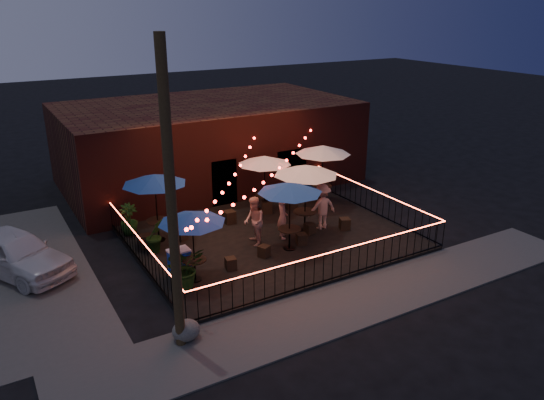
{
  "coord_description": "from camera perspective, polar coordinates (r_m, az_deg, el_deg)",
  "views": [
    {
      "loc": [
        -9.3,
        -14.12,
        8.55
      ],
      "look_at": [
        0.33,
        2.42,
        1.45
      ],
      "focal_mm": 35.0,
      "sensor_mm": 36.0,
      "label": 1
    }
  ],
  "objects": [
    {
      "name": "ground",
      "position": [
        18.95,
        2.85,
        -6.5
      ],
      "size": [
        110.0,
        110.0,
        0.0
      ],
      "primitive_type": "plane",
      "color": "black",
      "rests_on": "ground"
    },
    {
      "name": "potted_shrub_a",
      "position": [
        16.89,
        -9.42,
        -7.17
      ],
      "size": [
        1.31,
        1.16,
        1.35
      ],
      "primitive_type": "imported",
      "rotation": [
        0.0,
        0.0,
        0.09
      ],
      "color": "#143B10",
      "rests_on": "patio"
    },
    {
      "name": "cafe_table_0",
      "position": [
        16.63,
        -8.6,
        -1.98
      ],
      "size": [
        2.44,
        2.44,
        2.35
      ],
      "rotation": [
        0.0,
        0.0,
        -0.16
      ],
      "color": "black",
      "rests_on": "patio"
    },
    {
      "name": "bistro_chair_4",
      "position": [
        18.78,
        -0.86,
        -5.53
      ],
      "size": [
        0.46,
        0.46,
        0.41
      ],
      "primitive_type": "cube",
      "rotation": [
        0.0,
        0.0,
        0.44
      ],
      "color": "black",
      "rests_on": "patio"
    },
    {
      "name": "cafe_table_2",
      "position": [
        18.58,
        1.95,
        1.23
      ],
      "size": [
        2.98,
        2.98,
        2.54
      ],
      "rotation": [
        0.0,
        0.0,
        0.37
      ],
      "color": "black",
      "rests_on": "patio"
    },
    {
      "name": "fence_right",
      "position": [
        22.95,
        10.67,
        -0.12
      ],
      "size": [
        0.04,
        8.0,
        1.04
      ],
      "rotation": [
        0.0,
        0.0,
        1.57
      ],
      "color": "black",
      "rests_on": "patio"
    },
    {
      "name": "bistro_chair_8",
      "position": [
        20.66,
        4.07,
        -3.07
      ],
      "size": [
        0.38,
        0.38,
        0.41
      ],
      "primitive_type": "cube",
      "rotation": [
        0.0,
        0.0,
        0.08
      ],
      "color": "black",
      "rests_on": "patio"
    },
    {
      "name": "boulder",
      "position": [
        14.82,
        -9.22,
        -13.67
      ],
      "size": [
        0.89,
        0.77,
        0.65
      ],
      "primitive_type": "ellipsoid",
      "rotation": [
        0.0,
        0.0,
        -0.08
      ],
      "color": "#44433F",
      "rests_on": "ground"
    },
    {
      "name": "bistro_chair_10",
      "position": [
        23.11,
        2.13,
        -0.32
      ],
      "size": [
        0.51,
        0.51,
        0.5
      ],
      "primitive_type": "cube",
      "rotation": [
        0.0,
        0.0,
        -0.23
      ],
      "color": "black",
      "rests_on": "patio"
    },
    {
      "name": "brick_building",
      "position": [
        27.03,
        -6.89,
        6.17
      ],
      "size": [
        14.0,
        8.0,
        4.0
      ],
      "color": "#3B1410",
      "rests_on": "ground"
    },
    {
      "name": "cafe_table_4",
      "position": [
        20.05,
        3.67,
        3.14
      ],
      "size": [
        3.07,
        3.07,
        2.72
      ],
      "rotation": [
        0.0,
        0.0,
        -0.29
      ],
      "color": "black",
      "rests_on": "patio"
    },
    {
      "name": "bistro_chair_3",
      "position": [
        20.33,
        -9.68,
        -3.73
      ],
      "size": [
        0.44,
        0.44,
        0.41
      ],
      "primitive_type": "cube",
      "rotation": [
        0.0,
        0.0,
        3.47
      ],
      "color": "black",
      "rests_on": "patio"
    },
    {
      "name": "cafe_table_5",
      "position": [
        23.14,
        5.5,
        5.32
      ],
      "size": [
        2.74,
        2.74,
        2.67
      ],
      "rotation": [
        0.0,
        0.0,
        0.14
      ],
      "color": "black",
      "rests_on": "patio"
    },
    {
      "name": "patron_a",
      "position": [
        20.02,
        1.13,
        -1.89
      ],
      "size": [
        0.55,
        0.69,
        1.65
      ],
      "primitive_type": "imported",
      "rotation": [
        0.0,
        0.0,
        1.27
      ],
      "color": "beige",
      "rests_on": "patio"
    },
    {
      "name": "bistro_chair_0",
      "position": [
        17.4,
        -9.82,
        -7.98
      ],
      "size": [
        0.52,
        0.52,
        0.47
      ],
      "primitive_type": "cube",
      "rotation": [
        0.0,
        0.0,
        -0.42
      ],
      "color": "black",
      "rests_on": "patio"
    },
    {
      "name": "bistro_chair_2",
      "position": [
        19.95,
        -13.37,
        -4.34
      ],
      "size": [
        0.53,
        0.53,
        0.51
      ],
      "primitive_type": "cube",
      "rotation": [
        0.0,
        0.0,
        -0.26
      ],
      "color": "black",
      "rests_on": "patio"
    },
    {
      "name": "cafe_table_3",
      "position": [
        22.14,
        -0.8,
        4.24
      ],
      "size": [
        2.44,
        2.44,
        2.47
      ],
      "rotation": [
        0.0,
        0.0,
        0.09
      ],
      "color": "black",
      "rests_on": "patio"
    },
    {
      "name": "potted_shrub_c",
      "position": [
        21.14,
        -15.15,
        -2.03
      ],
      "size": [
        0.72,
        0.72,
        1.21
      ],
      "primitive_type": "imported",
      "rotation": [
        0.0,
        0.0,
        0.06
      ],
      "color": "#1A3D0E",
      "rests_on": "patio"
    },
    {
      "name": "fence_front",
      "position": [
        17.19,
        6.53,
        -7.1
      ],
      "size": [
        10.0,
        0.04,
        1.04
      ],
      "color": "black",
      "rests_on": "patio"
    },
    {
      "name": "bistro_chair_1",
      "position": [
        17.99,
        -4.46,
        -6.82
      ],
      "size": [
        0.4,
        0.4,
        0.41
      ],
      "primitive_type": "cube",
      "rotation": [
        0.0,
        0.0,
        2.98
      ],
      "color": "black",
      "rests_on": "patio"
    },
    {
      "name": "fence_left",
      "position": [
        18.46,
        -13.84,
        -5.59
      ],
      "size": [
        0.04,
        8.0,
        1.04
      ],
      "rotation": [
        0.0,
        0.0,
        1.57
      ],
      "color": "black",
      "rests_on": "patio"
    },
    {
      "name": "car_white",
      "position": [
        19.72,
        -25.91,
        -5.12
      ],
      "size": [
        3.73,
        4.73,
        1.51
      ],
      "primitive_type": "imported",
      "rotation": [
        0.0,
        0.0,
        0.51
      ],
      "color": "white",
      "rests_on": "ground"
    },
    {
      "name": "patron_b",
      "position": [
        19.43,
        -1.94,
        -2.31
      ],
      "size": [
        0.91,
        1.05,
        1.84
      ],
      "primitive_type": "imported",
      "rotation": [
        0.0,
        0.0,
        -1.83
      ],
      "color": "tan",
      "rests_on": "patio"
    },
    {
      "name": "cooler",
      "position": [
        17.7,
        -9.94,
        -6.6
      ],
      "size": [
        0.72,
        0.54,
        0.92
      ],
      "rotation": [
        0.0,
        0.0,
        0.05
      ],
      "color": "#0D31C4",
      "rests_on": "patio"
    },
    {
      "name": "sidewalk",
      "position": [
        16.65,
        9.03,
        -10.72
      ],
      "size": [
        18.0,
        2.5,
        0.05
      ],
      "primitive_type": "cube",
      "color": "#484642",
      "rests_on": "ground"
    },
    {
      "name": "bistro_chair_7",
      "position": [
        22.62,
        -0.55,
        -0.76
      ],
      "size": [
        0.57,
        0.57,
        0.51
      ],
      "primitive_type": "cube",
      "rotation": [
        0.0,
        0.0,
        2.71
      ],
      "color": "black",
      "rests_on": "patio"
    },
    {
      "name": "bistro_chair_11",
      "position": [
        24.04,
        5.23,
        0.33
      ],
      "size": [
        0.36,
        0.36,
        0.41
      ],
      "primitive_type": "cube",
      "rotation": [
        0.0,
        0.0,
        3.18
      ],
      "color": "black",
      "rests_on": "patio"
    },
    {
      "name": "utility_pole",
      "position": [
        12.99,
        -10.76,
        -0.53
      ],
      "size": [
        0.26,
        0.26,
        8.0
      ],
      "primitive_type": "cylinder",
      "color": "#322614",
      "rests_on": "ground"
    },
    {
      "name": "bistro_chair_6",
      "position": [
        21.64,
        -4.61,
        -1.83
      ],
      "size": [
        0.44,
        0.44,
        0.51
      ],
      "primitive_type": "cube",
      "rotation": [
        0.0,
        0.0,
        0.02
      ],
      "color": "black",
      "rests_on": "patio"
    },
    {
      "name": "patron_c",
      "position": [
        20.89,
        5.4,
        -0.72
      ],
      "size": [
        1.24,
        0.78,
        1.85
      ],
      "primitive_type": "imported",
      "rotation": [
        0.0,
        0.0,
        3.06
      ],
      "color": "beige",
      "rests_on": "patio"
    },
    {
      "name": "festoon_lights",
      "position": [
        18.85,
        -2.41,
        1.67
      ],
      "size": [
        10.02,
        8.72,
        1.32
      ],
      "color": "#FF201B",
      "rests_on": "ground"
    },
    {
      "name": "patio",
      "position": [
        20.45,
        -0.2,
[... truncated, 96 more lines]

